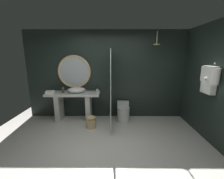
{
  "coord_description": "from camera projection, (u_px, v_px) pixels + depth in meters",
  "views": [
    {
      "loc": [
        0.18,
        -2.62,
        1.88
      ],
      "look_at": [
        0.16,
        0.99,
        1.06
      ],
      "focal_mm": 24.07,
      "sensor_mm": 36.0,
      "label": 1
    }
  ],
  "objects": [
    {
      "name": "tumbler_cup",
      "position": [
        97.0,
        91.0,
        4.29
      ],
      "size": [
        0.08,
        0.08,
        0.11
      ],
      "primitive_type": "cylinder",
      "color": "silver",
      "rests_on": "vanity_counter"
    },
    {
      "name": "vessel_sink",
      "position": [
        76.0,
        90.0,
        4.33
      ],
      "size": [
        0.52,
        0.43,
        0.17
      ],
      "color": "white",
      "rests_on": "vanity_counter"
    },
    {
      "name": "waste_bin",
      "position": [
        91.0,
        122.0,
        3.98
      ],
      "size": [
        0.26,
        0.26,
        0.32
      ],
      "color": "#D6B77F",
      "rests_on": "ground_plane"
    },
    {
      "name": "vanity_counter",
      "position": [
        74.0,
        103.0,
        4.38
      ],
      "size": [
        1.52,
        0.53,
        0.84
      ],
      "color": "silver",
      "rests_on": "ground_plane"
    },
    {
      "name": "rain_shower_head",
      "position": [
        157.0,
        43.0,
        3.96
      ],
      "size": [
        0.17,
        0.17,
        0.34
      ],
      "color": "#D6B77F"
    },
    {
      "name": "folded_hand_towel",
      "position": [
        50.0,
        92.0,
        4.15
      ],
      "size": [
        0.22,
        0.19,
        0.09
      ],
      "primitive_type": "cube",
      "rotation": [
        0.0,
        0.0,
        0.08
      ],
      "color": "white",
      "rests_on": "vanity_counter"
    },
    {
      "name": "back_wall_panel",
      "position": [
        107.0,
        75.0,
        4.53
      ],
      "size": [
        4.8,
        0.1,
        2.6
      ],
      "primitive_type": "cube",
      "color": "#1E2823",
      "rests_on": "ground_plane"
    },
    {
      "name": "toilet",
      "position": [
        123.0,
        112.0,
        4.41
      ],
      "size": [
        0.37,
        0.52,
        0.53
      ],
      "color": "white",
      "rests_on": "ground_plane"
    },
    {
      "name": "round_wall_mirror",
      "position": [
        74.0,
        72.0,
        4.43
      ],
      "size": [
        0.98,
        0.06,
        0.98
      ],
      "color": "#D6B77F"
    },
    {
      "name": "soap_dispenser",
      "position": [
        63.0,
        91.0,
        4.25
      ],
      "size": [
        0.07,
        0.07,
        0.16
      ],
      "color": "#3D3323",
      "rests_on": "vanity_counter"
    },
    {
      "name": "shower_glass_panel",
      "position": [
        111.0,
        89.0,
        3.96
      ],
      "size": [
        0.02,
        1.19,
        2.03
      ],
      "primitive_type": "cube",
      "color": "silver",
      "rests_on": "ground_plane"
    },
    {
      "name": "hanging_bathrobe",
      "position": [
        209.0,
        79.0,
        3.16
      ],
      "size": [
        0.2,
        0.54,
        0.65
      ],
      "color": "#D6B77F"
    },
    {
      "name": "ground_plane",
      "position": [
        104.0,
        153.0,
        2.97
      ],
      "size": [
        5.76,
        5.76,
        0.0
      ],
      "primitive_type": "plane",
      "color": "silver"
    },
    {
      "name": "side_wall_right",
      "position": [
        208.0,
        82.0,
        3.41
      ],
      "size": [
        0.1,
        2.47,
        2.6
      ],
      "primitive_type": "cube",
      "color": "#1E2823",
      "rests_on": "ground_plane"
    }
  ]
}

